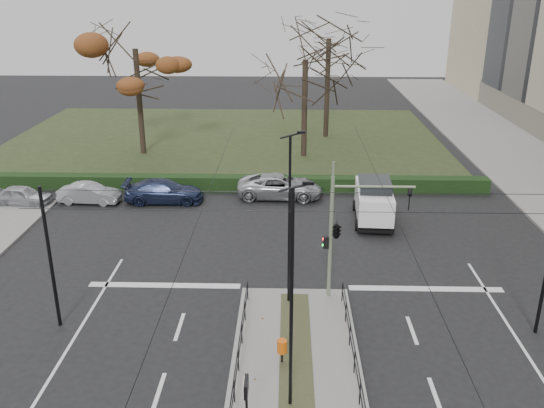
{
  "coord_description": "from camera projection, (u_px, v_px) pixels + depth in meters",
  "views": [
    {
      "loc": [
        -0.39,
        -17.93,
        13.01
      ],
      "look_at": [
        -1.11,
        8.17,
        3.02
      ],
      "focal_mm": 38.0,
      "sensor_mm": 36.0,
      "label": 1
    }
  ],
  "objects": [
    {
      "name": "sidewalk_east",
      "position": [
        542.0,
        176.0,
        41.43
      ],
      "size": [
        8.0,
        90.0,
        0.14
      ],
      "primitive_type": "cube",
      "color": "slate",
      "rests_on": "ground"
    },
    {
      "name": "hedge",
      "position": [
        204.0,
        183.0,
        38.72
      ],
      "size": [
        38.0,
        1.0,
        1.0
      ],
      "primitive_type": "cube",
      "color": "black",
      "rests_on": "ground"
    },
    {
      "name": "median_island",
      "position": [
        297.0,
        403.0,
        19.02
      ],
      "size": [
        4.4,
        15.0,
        0.14
      ],
      "primitive_type": "cube",
      "color": "slate",
      "rests_on": "ground"
    },
    {
      "name": "parked_car_second",
      "position": [
        89.0,
        193.0,
        36.38
      ],
      "size": [
        3.92,
        1.56,
        1.27
      ],
      "primitive_type": "imported",
      "rotation": [
        0.0,
        0.0,
        1.51
      ],
      "color": "#A5A7AC",
      "rests_on": "ground"
    },
    {
      "name": "parked_car_third",
      "position": [
        164.0,
        191.0,
        36.52
      ],
      "size": [
        5.03,
        2.2,
        1.44
      ],
      "primitive_type": "imported",
      "rotation": [
        0.0,
        0.0,
        1.61
      ],
      "color": "#1E2747",
      "rests_on": "ground"
    },
    {
      "name": "traffic_light",
      "position": [
        339.0,
        228.0,
        24.33
      ],
      "size": [
        3.75,
        2.13,
        5.52
      ],
      "color": "slate",
      "rests_on": "median_island"
    },
    {
      "name": "litter_bin",
      "position": [
        282.0,
        347.0,
        20.71
      ],
      "size": [
        0.36,
        0.36,
        0.93
      ],
      "color": "black",
      "rests_on": "median_island"
    },
    {
      "name": "median_railing",
      "position": [
        297.0,
        382.0,
        18.6
      ],
      "size": [
        4.14,
        13.24,
        0.92
      ],
      "color": "black",
      "rests_on": "median_island"
    },
    {
      "name": "parked_car_first",
      "position": [
        22.0,
        196.0,
        36.03
      ],
      "size": [
        3.8,
        1.8,
        1.25
      ],
      "primitive_type": "imported",
      "rotation": [
        0.0,
        0.0,
        1.48
      ],
      "color": "#A5A7AC",
      "rests_on": "ground"
    },
    {
      "name": "park",
      "position": [
        225.0,
        139.0,
        51.39
      ],
      "size": [
        38.0,
        26.0,
        0.1
      ],
      "primitive_type": "cube",
      "color": "#243018",
      "rests_on": "ground"
    },
    {
      "name": "info_panel",
      "position": [
        246.0,
        395.0,
        16.54
      ],
      "size": [
        0.13,
        0.61,
        2.34
      ],
      "color": "black",
      "rests_on": "median_island"
    },
    {
      "name": "streetlamp_median_far",
      "position": [
        290.0,
        219.0,
        23.64
      ],
      "size": [
        0.63,
        0.13,
        7.55
      ],
      "color": "black",
      "rests_on": "median_island"
    },
    {
      "name": "white_van",
      "position": [
        374.0,
        200.0,
        33.4
      ],
      "size": [
        2.38,
        4.83,
        2.5
      ],
      "color": "white",
      "rests_on": "ground"
    },
    {
      "name": "catenary",
      "position": [
        297.0,
        256.0,
        21.67
      ],
      "size": [
        20.0,
        34.0,
        6.0
      ],
      "color": "black",
      "rests_on": "ground"
    },
    {
      "name": "bare_tree_center",
      "position": [
        329.0,
        46.0,
        49.46
      ],
      "size": [
        8.18,
        8.18,
        11.39
      ],
      "color": "black",
      "rests_on": "park"
    },
    {
      "name": "ground",
      "position": [
        296.0,
        358.0,
        21.38
      ],
      "size": [
        140.0,
        140.0,
        0.0
      ],
      "primitive_type": "plane",
      "color": "black",
      "rests_on": "ground"
    },
    {
      "name": "bare_tree_near",
      "position": [
        305.0,
        67.0,
        43.95
      ],
      "size": [
        7.6,
        7.6,
        10.04
      ],
      "color": "black",
      "rests_on": "park"
    },
    {
      "name": "parked_car_fourth",
      "position": [
        280.0,
        186.0,
        37.3
      ],
      "size": [
        5.58,
        2.76,
        1.52
      ],
      "primitive_type": "imported",
      "rotation": [
        0.0,
        0.0,
        1.53
      ],
      "color": "#A5A7AC",
      "rests_on": "ground"
    },
    {
      "name": "streetlamp_median_near",
      "position": [
        292.0,
        299.0,
        17.47
      ],
      "size": [
        0.64,
        0.13,
        7.7
      ],
      "color": "black",
      "rests_on": "median_island"
    },
    {
      "name": "rust_tree",
      "position": [
        135.0,
        49.0,
        44.14
      ],
      "size": [
        7.85,
        7.85,
        10.89
      ],
      "color": "black",
      "rests_on": "park"
    }
  ]
}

